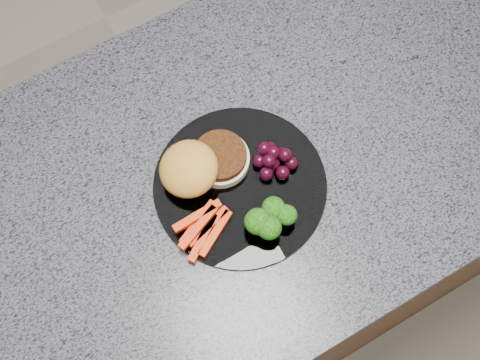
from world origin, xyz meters
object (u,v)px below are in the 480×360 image
plate (240,186)px  grape_bunch (274,159)px  island_cabinet (269,231)px  burger (200,166)px

plate → grape_bunch: bearing=3.8°
island_cabinet → grape_bunch: bearing=-137.9°
burger → grape_bunch: bearing=-27.3°
plate → burger: (-0.04, 0.05, 0.02)m
plate → grape_bunch: size_ratio=4.01×
island_cabinet → grape_bunch: (-0.03, -0.03, 0.49)m
island_cabinet → plate: bearing=-160.9°
island_cabinet → grape_bunch: grape_bunch is taller
grape_bunch → burger: bearing=156.4°
burger → island_cabinet: bearing=-10.7°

